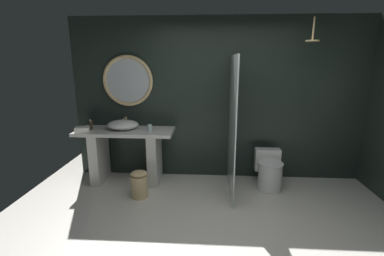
% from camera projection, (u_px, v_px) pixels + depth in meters
% --- Properties ---
extents(ground_plane, '(5.76, 5.76, 0.00)m').
position_uv_depth(ground_plane, '(224.00, 245.00, 2.95)').
color(ground_plane, silver).
extents(back_wall_panel, '(4.80, 0.10, 2.60)m').
position_uv_depth(back_wall_panel, '(220.00, 100.00, 4.48)').
color(back_wall_panel, '#1E2823').
rests_on(back_wall_panel, ground_plane).
extents(vanity_counter, '(1.52, 0.60, 0.87)m').
position_uv_depth(vanity_counter, '(126.00, 151.00, 4.40)').
color(vanity_counter, silver).
rests_on(vanity_counter, ground_plane).
extents(vessel_sink, '(0.49, 0.40, 0.17)m').
position_uv_depth(vessel_sink, '(123.00, 125.00, 4.33)').
color(vessel_sink, white).
rests_on(vessel_sink, vanity_counter).
extents(tumbler_cup, '(0.07, 0.07, 0.11)m').
position_uv_depth(tumbler_cup, '(150.00, 128.00, 4.23)').
color(tumbler_cup, silver).
rests_on(tumbler_cup, vanity_counter).
extents(soap_dispenser, '(0.06, 0.06, 0.16)m').
position_uv_depth(soap_dispenser, '(91.00, 125.00, 4.32)').
color(soap_dispenser, '#3D3323').
rests_on(soap_dispenser, vanity_counter).
extents(round_wall_mirror, '(0.82, 0.06, 0.82)m').
position_uv_depth(round_wall_mirror, '(128.00, 81.00, 4.41)').
color(round_wall_mirror, '#D6B77F').
extents(shower_glass_panel, '(0.02, 1.10, 2.01)m').
position_uv_depth(shower_glass_panel, '(232.00, 126.00, 3.96)').
color(shower_glass_panel, silver).
rests_on(shower_glass_panel, ground_plane).
extents(rain_shower_head, '(0.18, 0.18, 0.32)m').
position_uv_depth(rain_shower_head, '(313.00, 38.00, 3.73)').
color(rain_shower_head, '#D6B77F').
extents(toilet, '(0.39, 0.55, 0.57)m').
position_uv_depth(toilet, '(269.00, 171.00, 4.23)').
color(toilet, white).
rests_on(toilet, ground_plane).
extents(waste_bin, '(0.24, 0.24, 0.40)m').
position_uv_depth(waste_bin, '(139.00, 184.00, 3.95)').
color(waste_bin, '#D6B77F').
rests_on(waste_bin, ground_plane).
extents(folded_hand_towel, '(0.24, 0.22, 0.09)m').
position_uv_depth(folded_hand_towel, '(82.00, 130.00, 4.15)').
color(folded_hand_towel, white).
rests_on(folded_hand_towel, vanity_counter).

